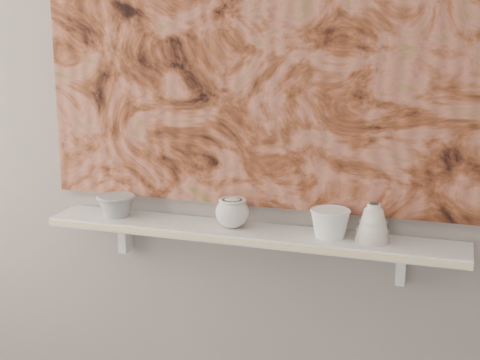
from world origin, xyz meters
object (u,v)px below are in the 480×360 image
at_px(shelf, 248,233).
at_px(bowl_grey, 116,205).
at_px(bell_vessel, 373,223).
at_px(bowl_white, 330,223).
at_px(cup_cream, 232,213).
at_px(painting, 257,39).

distance_m(shelf, bowl_grey, 0.49).
xyz_separation_m(bell_vessel, bowl_white, (-0.13, 0.00, -0.01)).
bearing_deg(bowl_white, bell_vessel, 0.00).
relative_size(shelf, bell_vessel, 11.60).
distance_m(bell_vessel, bowl_white, 0.13).
xyz_separation_m(cup_cream, bowl_white, (0.32, 0.00, -0.00)).
bearing_deg(painting, shelf, -90.00).
distance_m(shelf, cup_cream, 0.09).
distance_m(cup_cream, bowl_white, 0.32).
bearing_deg(cup_cream, bell_vessel, 0.00).
bearing_deg(shelf, bowl_white, 0.00).
relative_size(shelf, bowl_grey, 10.30).
bearing_deg(bowl_white, painting, 163.38).
relative_size(painting, bell_vessel, 12.42).
bearing_deg(bowl_grey, bowl_white, 0.00).
height_order(painting, bowl_grey, painting).
bearing_deg(cup_cream, painting, 55.50).
height_order(bell_vessel, bowl_white, bell_vessel).
relative_size(shelf, cup_cream, 12.54).
bearing_deg(bell_vessel, painting, 168.70).
height_order(shelf, bell_vessel, bell_vessel).
relative_size(bowl_grey, bell_vessel, 1.13).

